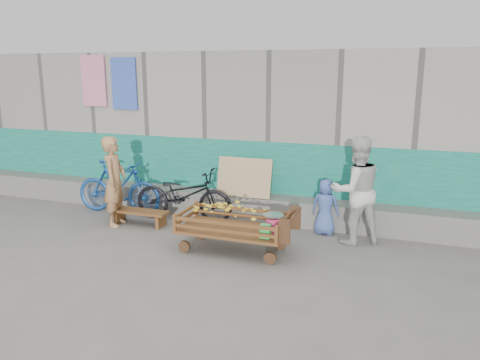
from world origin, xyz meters
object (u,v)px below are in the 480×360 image
(bench, at_px, (140,214))
(bicycle_dark, at_px, (184,195))
(woman, at_px, (356,190))
(bicycle_blue, at_px, (119,187))
(vendor_man, at_px, (115,181))
(banana_cart, at_px, (231,219))
(child, at_px, (325,207))

(bench, height_order, bicycle_dark, bicycle_dark)
(woman, relative_size, bicycle_blue, 1.00)
(vendor_man, bearing_deg, bicycle_dark, -73.97)
(banana_cart, xyz_separation_m, bicycle_dark, (-1.32, 1.08, -0.03))
(woman, bearing_deg, child, -54.97)
(woman, xyz_separation_m, bicycle_blue, (-4.37, 0.09, -0.34))
(bicycle_blue, bearing_deg, banana_cart, -116.04)
(bench, distance_m, vendor_man, 0.72)
(bench, xyz_separation_m, woman, (3.64, 0.38, 0.66))
(banana_cart, relative_size, child, 1.88)
(banana_cart, distance_m, bench, 2.07)
(vendor_man, xyz_separation_m, bicycle_blue, (-0.35, 0.61, -0.27))
(vendor_man, relative_size, bicycle_blue, 0.92)
(banana_cart, distance_m, woman, 1.99)
(child, xyz_separation_m, bicycle_blue, (-3.88, -0.15, 0.04))
(banana_cart, xyz_separation_m, woman, (1.70, 0.99, 0.34))
(woman, bearing_deg, banana_cart, 0.99)
(child, bearing_deg, woman, 157.74)
(vendor_man, height_order, child, vendor_man)
(banana_cart, relative_size, woman, 1.03)
(banana_cart, bearing_deg, woman, 30.20)
(vendor_man, bearing_deg, banana_cart, -116.47)
(banana_cart, xyz_separation_m, bench, (-1.95, 0.61, -0.31))
(bench, bearing_deg, woman, 5.88)
(bench, relative_size, woman, 0.61)
(vendor_man, height_order, woman, woman)
(banana_cart, xyz_separation_m, vendor_man, (-2.33, 0.47, 0.28))
(banana_cart, relative_size, vendor_man, 1.12)
(bench, bearing_deg, vendor_man, -160.20)
(bicycle_dark, bearing_deg, woman, -96.54)
(bicycle_dark, xyz_separation_m, bicycle_blue, (-1.36, 0.00, 0.03))
(banana_cart, relative_size, bicycle_blue, 1.03)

